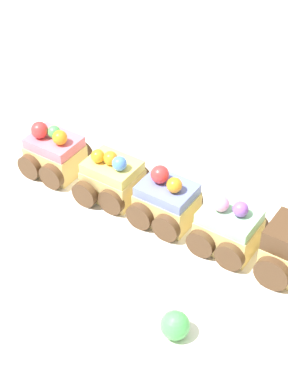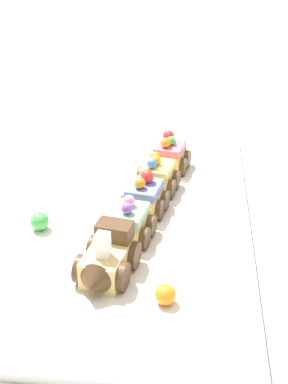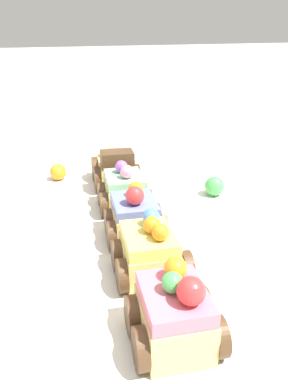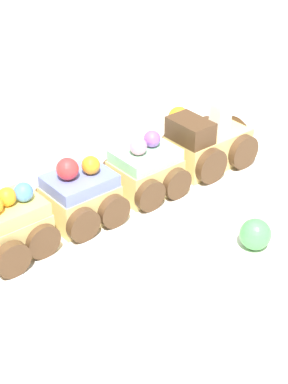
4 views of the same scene
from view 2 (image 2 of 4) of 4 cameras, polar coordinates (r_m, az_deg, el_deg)
name	(u,v)px [view 2 (image 2 of 4)]	position (r m, az deg, el deg)	size (l,w,h in m)	color
ground_plane	(133,224)	(0.86, -1.13, -3.39)	(10.00, 10.00, 0.00)	#B2B2B7
display_board	(133,220)	(0.85, -1.13, -3.05)	(0.67, 0.37, 0.01)	white
cake_train_locomotive	(106,261)	(0.71, -4.05, -7.37)	(0.12, 0.08, 0.07)	#E5C675
cake_car_mint	(129,224)	(0.79, -1.63, -3.44)	(0.08, 0.08, 0.07)	#E5C675
cake_car_blueberry	(144,198)	(0.85, 0.04, -0.67)	(0.08, 0.08, 0.07)	#E5C675
cake_car_lemon	(157,177)	(0.92, 1.38, 1.56)	(0.08, 0.08, 0.07)	#E5C675
cake_car_strawberry	(170,156)	(1.00, 2.74, 3.85)	(0.08, 0.08, 0.07)	#E5C675
gumball_green	(40,221)	(0.83, -11.08, -3.07)	(0.03, 0.03, 0.03)	#4CBC56
gumball_orange	(165,295)	(0.68, 2.30, -10.87)	(0.03, 0.03, 0.03)	orange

